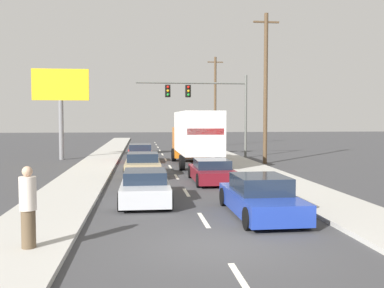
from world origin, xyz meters
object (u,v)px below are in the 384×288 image
traffic_signal_mast (201,97)px  utility_pole_mid (266,87)px  car_maroon (212,172)px  car_blue (260,198)px  box_truck (195,135)px  roadside_billboard (61,95)px  car_red (140,154)px  car_tan (143,165)px  car_silver (145,187)px  utility_pole_far (215,100)px  pedestrian_near_corner (28,207)px

traffic_signal_mast → utility_pole_mid: (3.86, -4.84, 0.46)m
car_maroon → car_blue: bearing=-87.5°
box_truck → roadside_billboard: roadside_billboard is taller
box_truck → car_maroon: size_ratio=2.05×
car_red → box_truck: bearing=-42.9°
car_tan → car_silver: size_ratio=0.96×
utility_pole_mid → utility_pole_far: 20.31m
car_maroon → utility_pole_far: 29.52m
car_silver → roadside_billboard: roadside_billboard is taller
car_maroon → utility_pole_far: size_ratio=0.42×
car_red → roadside_billboard: size_ratio=0.62×
traffic_signal_mast → car_red: bearing=-152.8°
box_truck → utility_pole_far: 22.14m
car_red → utility_pole_mid: (8.66, -2.38, 4.73)m
box_truck → utility_pole_mid: 6.08m
car_blue → car_silver: bearing=141.2°
traffic_signal_mast → utility_pole_far: utility_pole_far is taller
box_truck → car_blue: box_truck is taller
car_silver → box_truck: bearing=73.9°
roadside_billboard → pedestrian_near_corner: size_ratio=3.70×
car_red → traffic_signal_mast: size_ratio=0.49×
car_maroon → pedestrian_near_corner: bearing=-119.5°
utility_pole_far → roadside_billboard: size_ratio=1.49×
car_blue → utility_pole_far: 36.73m
car_blue → traffic_signal_mast: 21.10m
car_red → roadside_billboard: (-5.98, 2.38, 4.36)m
car_red → car_maroon: (3.51, -10.73, -0.06)m
car_tan → utility_pole_mid: size_ratio=0.43×
car_maroon → utility_pole_far: utility_pole_far is taller
car_tan → utility_pole_mid: 11.16m
utility_pole_mid → utility_pole_far: bearing=89.9°
car_blue → traffic_signal_mast: traffic_signal_mast is taller
traffic_signal_mast → utility_pole_mid: utility_pole_mid is taller
car_red → traffic_signal_mast: (4.80, 2.47, 4.27)m
car_silver → traffic_signal_mast: size_ratio=0.53×
car_red → box_truck: (3.63, -3.37, 1.46)m
car_silver → roadside_billboard: size_ratio=0.68×
utility_pole_far → box_truck: bearing=-103.3°
car_blue → roadside_billboard: size_ratio=0.65×
car_tan → traffic_signal_mast: (4.65, 10.30, 4.27)m
car_tan → traffic_signal_mast: bearing=65.7°
car_silver → pedestrian_near_corner: (-2.71, -6.11, 0.54)m
car_blue → pedestrian_near_corner: bearing=-153.3°
car_silver → pedestrian_near_corner: size_ratio=2.51×
traffic_signal_mast → pedestrian_near_corner: 25.20m
car_red → car_tan: car_red is taller
car_tan → box_truck: 5.84m
pedestrian_near_corner → car_maroon: bearing=60.5°
car_silver → car_maroon: 5.59m
car_tan → utility_pole_mid: (8.51, 5.46, 4.74)m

